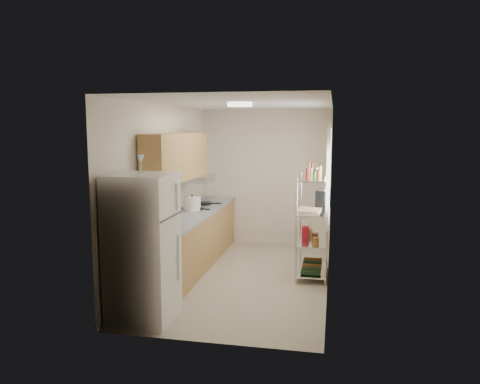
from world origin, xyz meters
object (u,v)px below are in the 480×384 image
(refrigerator, at_px, (143,248))
(rice_cooker, at_px, (192,203))
(frying_pan_large, at_px, (196,208))
(cutting_board, at_px, (309,210))
(espresso_machine, at_px, (323,198))

(refrigerator, distance_m, rice_cooker, 2.34)
(rice_cooker, xyz_separation_m, frying_pan_large, (0.05, 0.05, -0.09))
(cutting_board, bearing_deg, rice_cooker, 170.56)
(frying_pan_large, bearing_deg, cutting_board, 4.94)
(refrigerator, xyz_separation_m, espresso_machine, (2.01, 2.30, 0.30))
(rice_cooker, relative_size, cutting_board, 0.65)
(rice_cooker, height_order, cutting_board, rice_cooker)
(frying_pan_large, height_order, espresso_machine, espresso_machine)
(espresso_machine, bearing_deg, rice_cooker, -167.60)
(cutting_board, bearing_deg, espresso_machine, 55.95)
(refrigerator, distance_m, frying_pan_large, 2.38)
(refrigerator, height_order, rice_cooker, refrigerator)
(refrigerator, distance_m, cutting_board, 2.71)
(refrigerator, bearing_deg, cutting_board, 47.83)
(rice_cooker, distance_m, cutting_board, 1.96)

